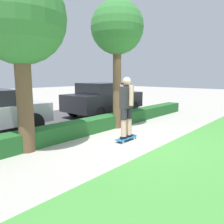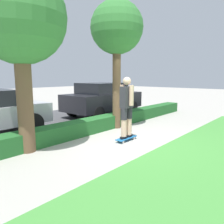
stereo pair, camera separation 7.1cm
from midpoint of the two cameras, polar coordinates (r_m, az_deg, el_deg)
The scene contains 8 objects.
ground_plane at distance 6.55m, azimuth 3.57°, elevation -7.67°, with size 60.00×60.00×0.00m, color #ADA89E.
street_asphalt at distance 9.61m, azimuth -16.78°, elevation -2.53°, with size 12.64×5.00×0.01m.
hedge_row at distance 7.53m, azimuth -6.15°, elevation -3.59°, with size 12.64×0.60×0.47m.
skateboard at distance 6.60m, azimuth 3.45°, elevation -6.85°, with size 0.78×0.24×0.09m.
skater_person at distance 6.40m, azimuth 3.53°, elevation 1.60°, with size 0.51×0.46×1.80m.
tree_near at distance 5.96m, azimuth -23.32°, elevation 21.26°, with size 2.22×2.22×4.40m.
tree_mid at distance 8.16m, azimuth 0.99°, elevation 20.67°, with size 1.85×1.85×4.53m.
parked_car_middle at distance 10.78m, azimuth -2.56°, elevation 3.56°, with size 4.06×1.92×1.60m.
Camera 2 is at (-5.01, -3.76, 1.91)m, focal length 35.00 mm.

